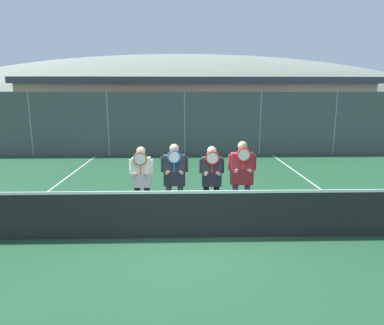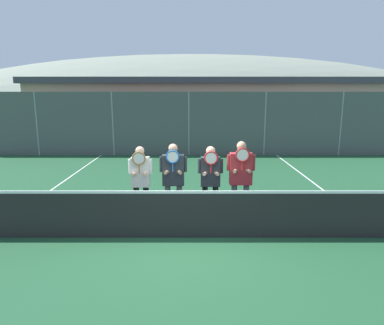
% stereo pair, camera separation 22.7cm
% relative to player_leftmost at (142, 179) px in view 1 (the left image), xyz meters
% --- Properties ---
extents(ground_plane, '(120.00, 120.00, 0.00)m').
position_rel_player_leftmost_xyz_m(ground_plane, '(1.01, -0.89, -1.02)').
color(ground_plane, '#1E4C2D').
extents(hill_distant, '(95.56, 53.09, 18.58)m').
position_rel_player_leftmost_xyz_m(hill_distant, '(1.01, 57.23, -1.02)').
color(hill_distant, gray).
rests_on(hill_distant, ground_plane).
extents(clubhouse_building, '(21.15, 5.50, 3.76)m').
position_rel_player_leftmost_xyz_m(clubhouse_building, '(1.78, 14.81, 0.88)').
color(clubhouse_building, tan).
rests_on(clubhouse_building, ground_plane).
extents(fence_back, '(21.27, 0.06, 2.94)m').
position_rel_player_leftmost_xyz_m(fence_back, '(1.01, 8.45, 0.45)').
color(fence_back, gray).
rests_on(fence_back, ground_plane).
extents(tennis_net, '(11.14, 0.09, 1.10)m').
position_rel_player_leftmost_xyz_m(tennis_net, '(1.01, -0.89, -0.51)').
color(tennis_net, gray).
rests_on(tennis_net, ground_plane).
extents(court_line_left_sideline, '(0.05, 16.00, 0.01)m').
position_rel_player_leftmost_xyz_m(court_line_left_sideline, '(-3.14, 2.11, -1.02)').
color(court_line_left_sideline, white).
rests_on(court_line_left_sideline, ground_plane).
extents(court_line_right_sideline, '(0.05, 16.00, 0.01)m').
position_rel_player_leftmost_xyz_m(court_line_right_sideline, '(5.15, 2.11, -1.02)').
color(court_line_right_sideline, white).
rests_on(court_line_right_sideline, ground_plane).
extents(player_leftmost, '(0.54, 0.34, 1.75)m').
position_rel_player_leftmost_xyz_m(player_leftmost, '(0.00, 0.00, 0.00)').
color(player_leftmost, black).
rests_on(player_leftmost, ground_plane).
extents(player_center_left, '(0.62, 0.34, 1.81)m').
position_rel_player_leftmost_xyz_m(player_center_left, '(0.73, 0.02, 0.05)').
color(player_center_left, '#56565B').
rests_on(player_center_left, ground_plane).
extents(player_center_right, '(0.57, 0.34, 1.75)m').
position_rel_player_leftmost_xyz_m(player_center_right, '(1.57, 0.05, 0.01)').
color(player_center_right, black).
rests_on(player_center_right, ground_plane).
extents(player_rightmost, '(0.63, 0.34, 1.87)m').
position_rel_player_leftmost_xyz_m(player_rightmost, '(2.25, -0.03, 0.09)').
color(player_rightmost, '#56565B').
rests_on(player_rightmost, ground_plane).
extents(car_far_left, '(4.78, 2.03, 1.81)m').
position_rel_player_leftmost_xyz_m(car_far_left, '(-4.99, 10.91, -0.10)').
color(car_far_left, slate).
rests_on(car_far_left, ground_plane).
extents(car_left_of_center, '(4.63, 1.94, 1.85)m').
position_rel_player_leftmost_xyz_m(car_left_of_center, '(0.22, 10.80, -0.09)').
color(car_left_of_center, maroon).
rests_on(car_left_of_center, ground_plane).
extents(car_center, '(4.35, 1.91, 1.70)m').
position_rel_player_leftmost_xyz_m(car_center, '(5.21, 10.40, -0.15)').
color(car_center, '#B2B7BC').
rests_on(car_center, ground_plane).
extents(car_right_of_center, '(4.27, 1.94, 1.66)m').
position_rel_player_leftmost_xyz_m(car_right_of_center, '(10.03, 10.52, -0.16)').
color(car_right_of_center, silver).
rests_on(car_right_of_center, ground_plane).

